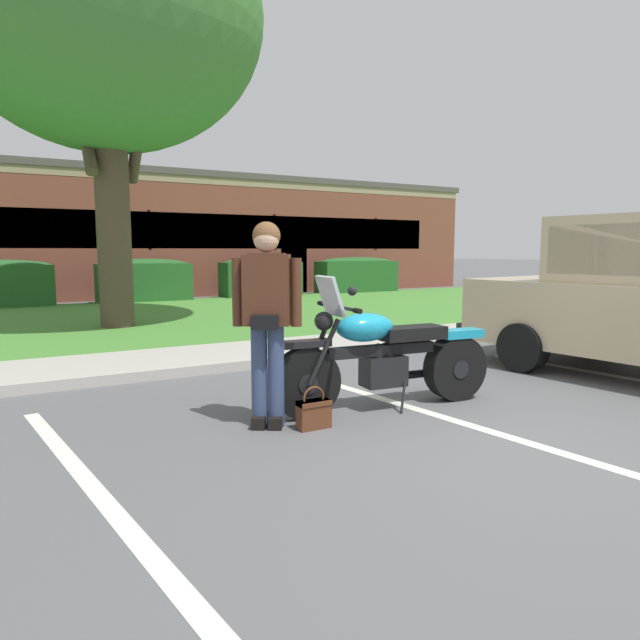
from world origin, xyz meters
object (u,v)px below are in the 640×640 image
at_px(handbag, 314,411).
at_px(hedge_center_left, 144,280).
at_px(motorcycle, 393,356).
at_px(rider_person, 267,309).
at_px(brick_building, 117,237).
at_px(shade_tree, 104,15).
at_px(hedge_right, 357,274).
at_px(hedge_center_right, 261,277).

xyz_separation_m(handbag, hedge_center_left, (1.37, 12.34, 0.51)).
distance_m(motorcycle, rider_person, 1.35).
bearing_deg(handbag, rider_person, 140.10).
bearing_deg(handbag, brick_building, 84.41).
relative_size(shade_tree, hedge_center_left, 3.14).
distance_m(shade_tree, hedge_center_left, 7.44).
height_order(handbag, shade_tree, shade_tree).
distance_m(rider_person, shade_tree, 8.16).
bearing_deg(hedge_center_left, brick_building, 85.86).
bearing_deg(brick_building, rider_person, -96.57).
distance_m(hedge_right, brick_building, 9.47).
height_order(handbag, brick_building, brick_building).
bearing_deg(hedge_center_left, hedge_right, -0.00).
height_order(rider_person, hedge_right, rider_person).
bearing_deg(motorcycle, hedge_center_right, 71.78).
bearing_deg(motorcycle, hedge_right, 58.07).
relative_size(motorcycle, hedge_center_right, 0.90).
distance_m(motorcycle, brick_building, 18.83).
xyz_separation_m(handbag, hedge_center_right, (4.95, 12.34, 0.51)).
distance_m(rider_person, hedge_right, 14.97).
relative_size(motorcycle, rider_person, 1.32).
bearing_deg(handbag, hedge_center_left, 83.65).
xyz_separation_m(handbag, brick_building, (1.85, 18.94, 1.85)).
bearing_deg(shade_tree, brick_building, 79.72).
relative_size(rider_person, hedge_right, 0.59).
height_order(hedge_center_right, hedge_right, same).
relative_size(handbag, shade_tree, 0.05).
bearing_deg(brick_building, handbag, -95.59).
distance_m(rider_person, brick_building, 18.84).
bearing_deg(motorcycle, rider_person, 177.33).
xyz_separation_m(hedge_center_right, brick_building, (-3.10, 6.59, 1.34)).
bearing_deg(rider_person, hedge_center_left, 82.12).
bearing_deg(hedge_right, motorcycle, -121.93).
relative_size(rider_person, hedge_center_right, 0.68).
relative_size(hedge_right, brick_building, 0.12).
bearing_deg(shade_tree, handbag, -87.47).
relative_size(handbag, hedge_center_left, 0.14).
xyz_separation_m(rider_person, handbag, (0.30, -0.25, -0.85)).
xyz_separation_m(hedge_center_right, hedge_right, (3.57, -0.00, 0.00)).
relative_size(shade_tree, hedge_right, 2.78).
bearing_deg(brick_building, motorcycle, -92.76).
bearing_deg(brick_building, shade_tree, -100.28).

